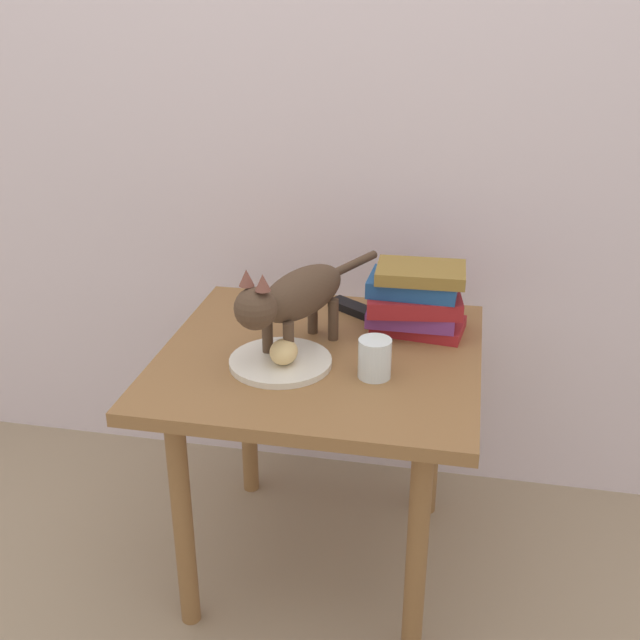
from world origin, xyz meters
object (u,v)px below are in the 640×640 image
candle_jar (375,360)px  tv_remote (355,309)px  side_table (320,385)px  plate (281,362)px  bread_roll (284,352)px  cat (294,297)px  book_stack (415,299)px

candle_jar → tv_remote: (-0.09, 0.32, -0.03)m
side_table → plate: 0.14m
side_table → bread_roll: (-0.06, -0.09, 0.12)m
cat → bread_roll: bearing=-93.2°
cat → book_stack: bearing=32.0°
book_stack → cat: bearing=-148.0°
bread_roll → cat: bearing=86.8°
candle_jar → bread_roll: bearing=-179.8°
bread_roll → cat: cat is taller
bread_roll → book_stack: book_stack is taller
side_table → plate: (-0.07, -0.07, 0.09)m
plate → bread_roll: size_ratio=2.78×
plate → candle_jar: bearing=-3.5°
book_stack → side_table: bearing=-142.4°
bread_roll → candle_jar: 0.19m
side_table → cat: cat is taller
candle_jar → tv_remote: candle_jar is taller
tv_remote → candle_jar: bearing=-40.1°
book_stack → tv_remote: book_stack is taller
side_table → candle_jar: bearing=-32.9°
side_table → book_stack: bearing=37.6°
book_stack → candle_jar: book_stack is taller
side_table → book_stack: 0.30m
cat → side_table: bearing=7.2°
plate → tv_remote: size_ratio=1.48×
tv_remote → side_table: bearing=-66.2°
plate → bread_roll: bearing=-50.3°
plate → cat: 0.14m
plate → candle_jar: candle_jar is taller
side_table → tv_remote: tv_remote is taller
candle_jar → plate: bearing=176.5°
plate → cat: cat is taller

